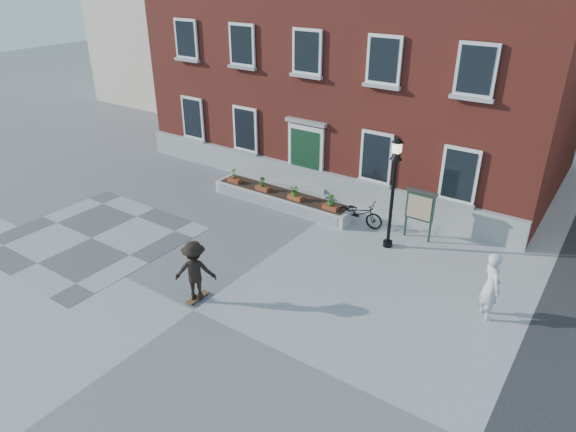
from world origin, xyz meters
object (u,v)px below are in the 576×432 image
Objects in this scene: notice_board at (420,207)px; skateboarder at (195,271)px; bicycle at (359,213)px; bystander at (491,286)px; lamp_post at (394,178)px.

notice_board is 8.13m from skateboarder.
bystander reaches higher than bicycle.
bystander is 0.51× the size of lamp_post.
bicycle is 6.24m from bystander.
bystander reaches higher than notice_board.
bicycle is at bearing -173.79° from notice_board.
bystander is 4.57m from notice_board.
skateboarder reaches higher than bicycle.
notice_board is 0.98× the size of skateboarder.
lamp_post is (-3.92, 2.06, 1.54)m from bystander.
bicycle is 2.72m from lamp_post.
bicycle is at bearing 76.51° from skateboarder.
skateboarder is at bearing -118.38° from notice_board.
lamp_post reaches higher than skateboarder.
lamp_post reaches higher than bystander.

